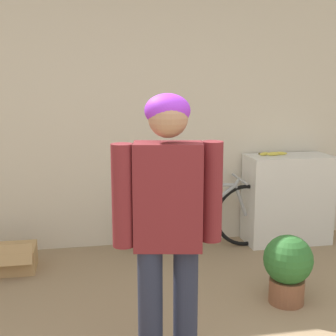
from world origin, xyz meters
The scene contains 7 objects.
wall_back centered at (0.00, 3.02, 1.30)m, with size 8.00×0.07×2.60m.
side_shelf centered at (1.42, 2.77, 0.46)m, with size 0.87×0.41×0.92m.
person centered at (-0.23, 0.77, 0.96)m, with size 0.61×0.26×1.63m.
bicycle centered at (0.46, 2.73, 0.35)m, with size 1.62×0.46×0.72m.
banana centered at (1.24, 2.80, 0.94)m, with size 0.31×0.09×0.04m.
cardboard_box centered at (-1.34, 2.52, 0.11)m, with size 0.44×0.41×0.28m.
potted_plant centered at (0.84, 1.48, 0.30)m, with size 0.38×0.38×0.54m.
Camera 1 is at (-0.68, -1.64, 1.71)m, focal length 50.00 mm.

